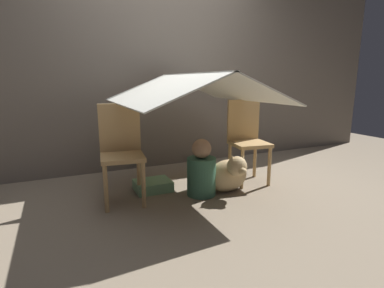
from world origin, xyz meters
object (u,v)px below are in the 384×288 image
at_px(chair_right, 247,138).
at_px(chair_left, 121,149).
at_px(person_front, 201,171).
at_px(dog, 230,174).

bearing_deg(chair_right, chair_left, -172.09).
relative_size(chair_right, person_front, 1.60).
bearing_deg(chair_right, dog, -138.19).
height_order(chair_left, chair_right, same).
xyz_separation_m(chair_right, dog, (-0.34, -0.23, -0.28)).
xyz_separation_m(chair_left, person_front, (0.70, -0.17, -0.24)).
relative_size(chair_right, dog, 2.09).
distance_m(chair_right, dog, 0.50).
bearing_deg(chair_right, person_front, -156.46).
bearing_deg(person_front, chair_right, 15.63).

